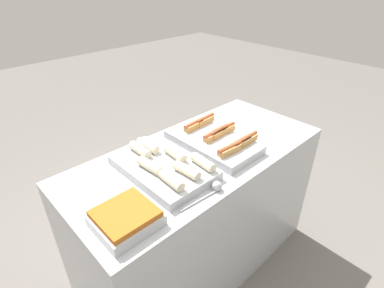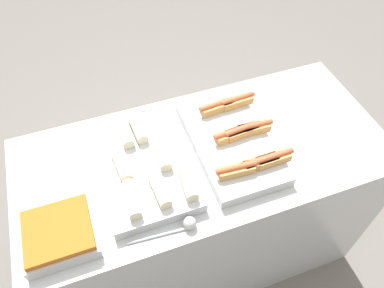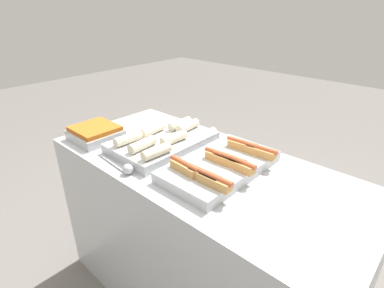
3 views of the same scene
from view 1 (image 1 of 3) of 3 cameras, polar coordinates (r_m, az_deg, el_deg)
name	(u,v)px [view 1 (image 1 of 3)]	position (r m, az deg, el deg)	size (l,w,h in m)	color
ground_plane	(198,258)	(2.32, 1.06, -20.92)	(12.00, 12.00, 0.00)	slate
counter	(198,212)	(1.99, 1.18, -12.78)	(1.55, 0.70, 0.91)	#B7BABF
tray_hotdogs	(215,140)	(1.76, 4.33, 0.77)	(0.34, 0.54, 0.10)	#B7BABF
tray_wraps	(164,166)	(1.54, -5.36, -4.18)	(0.34, 0.52, 0.10)	#B7BABF
tray_side_front	(126,218)	(1.28, -12.52, -13.64)	(0.24, 0.23, 0.07)	#B7BABF
serving_spoon_near	(214,188)	(1.42, 4.26, -8.41)	(0.25, 0.05, 0.05)	#B2B5BA
serving_spoon_far	(142,142)	(1.79, -9.50, 0.37)	(0.26, 0.05, 0.05)	#B2B5BA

